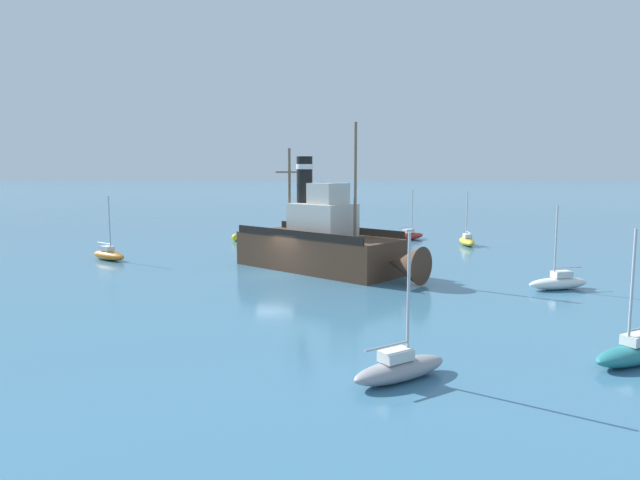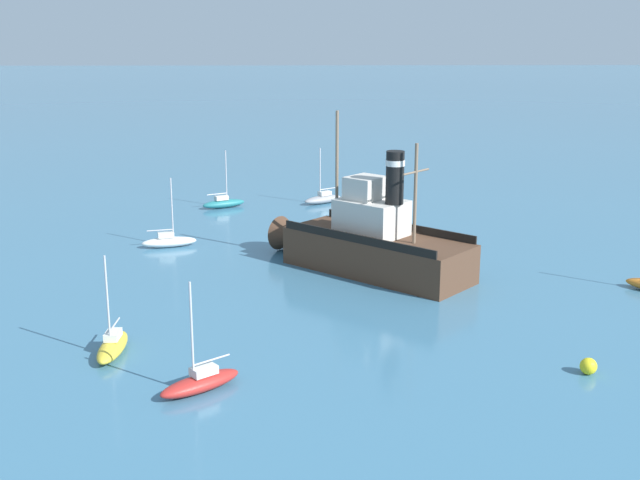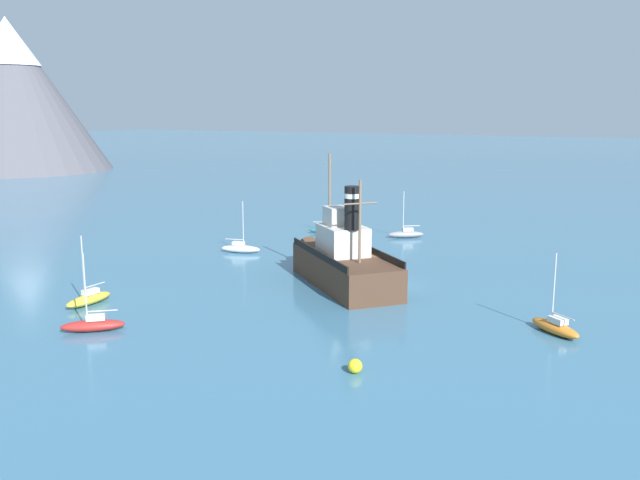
{
  "view_description": "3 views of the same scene",
  "coord_description": "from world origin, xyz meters",
  "px_view_note": "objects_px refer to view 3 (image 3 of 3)",
  "views": [
    {
      "loc": [
        37.33,
        3.06,
        6.94
      ],
      "look_at": [
        0.89,
        2.99,
        2.39
      ],
      "focal_mm": 32.0,
      "sensor_mm": 36.0,
      "label": 1
    },
    {
      "loc": [
        -49.66,
        7.43,
        14.78
      ],
      "look_at": [
        -0.81,
        6.37,
        1.93
      ],
      "focal_mm": 45.0,
      "sensor_mm": 36.0,
      "label": 2
    },
    {
      "loc": [
        -47.0,
        -18.77,
        13.32
      ],
      "look_at": [
        0.39,
        6.04,
        2.94
      ],
      "focal_mm": 38.0,
      "sensor_mm": 36.0,
      "label": 3
    }
  ],
  "objects_px": {
    "old_tugboat": "(342,261)",
    "sailboat_red": "(93,324)",
    "sailboat_orange": "(555,327)",
    "sailboat_white": "(240,248)",
    "sailboat_grey": "(406,234)",
    "sailboat_teal": "(327,229)",
    "sailboat_yellow": "(89,298)",
    "mooring_buoy": "(355,366)"
  },
  "relations": [
    {
      "from": "old_tugboat",
      "to": "sailboat_red",
      "type": "relative_size",
      "value": 2.65
    },
    {
      "from": "sailboat_red",
      "to": "sailboat_orange",
      "type": "bearing_deg",
      "value": -63.25
    },
    {
      "from": "old_tugboat",
      "to": "sailboat_orange",
      "type": "height_order",
      "value": "old_tugboat"
    },
    {
      "from": "sailboat_red",
      "to": "sailboat_white",
      "type": "bearing_deg",
      "value": 12.24
    },
    {
      "from": "old_tugboat",
      "to": "sailboat_grey",
      "type": "distance_m",
      "value": 20.62
    },
    {
      "from": "sailboat_teal",
      "to": "sailboat_red",
      "type": "xyz_separation_m",
      "value": [
        -36.06,
        -2.44,
        0.0
      ]
    },
    {
      "from": "sailboat_grey",
      "to": "sailboat_red",
      "type": "relative_size",
      "value": 1.0
    },
    {
      "from": "sailboat_yellow",
      "to": "sailboat_red",
      "type": "distance_m",
      "value": 6.17
    },
    {
      "from": "sailboat_white",
      "to": "sailboat_red",
      "type": "xyz_separation_m",
      "value": [
        -23.3,
        -5.06,
        0.0
      ]
    },
    {
      "from": "sailboat_grey",
      "to": "sailboat_yellow",
      "type": "height_order",
      "value": "same"
    },
    {
      "from": "sailboat_yellow",
      "to": "sailboat_orange",
      "type": "bearing_deg",
      "value": -73.96
    },
    {
      "from": "old_tugboat",
      "to": "sailboat_yellow",
      "type": "relative_size",
      "value": 2.65
    },
    {
      "from": "sailboat_yellow",
      "to": "sailboat_red",
      "type": "bearing_deg",
      "value": -131.55
    },
    {
      "from": "sailboat_white",
      "to": "sailboat_orange",
      "type": "height_order",
      "value": "same"
    },
    {
      "from": "mooring_buoy",
      "to": "sailboat_grey",
      "type": "bearing_deg",
      "value": 16.61
    },
    {
      "from": "sailboat_yellow",
      "to": "sailboat_red",
      "type": "relative_size",
      "value": 1.0
    },
    {
      "from": "old_tugboat",
      "to": "sailboat_orange",
      "type": "distance_m",
      "value": 17.19
    },
    {
      "from": "old_tugboat",
      "to": "sailboat_yellow",
      "type": "xyz_separation_m",
      "value": [
        -13.12,
        13.15,
        -1.4
      ]
    },
    {
      "from": "sailboat_yellow",
      "to": "old_tugboat",
      "type": "bearing_deg",
      "value": -45.05
    },
    {
      "from": "sailboat_grey",
      "to": "mooring_buoy",
      "type": "distance_m",
      "value": 37.89
    },
    {
      "from": "sailboat_teal",
      "to": "sailboat_orange",
      "type": "xyz_separation_m",
      "value": [
        -23.45,
        -27.48,
        0.0
      ]
    },
    {
      "from": "old_tugboat",
      "to": "sailboat_white",
      "type": "relative_size",
      "value": 2.65
    },
    {
      "from": "mooring_buoy",
      "to": "sailboat_orange",
      "type": "bearing_deg",
      "value": -35.65
    },
    {
      "from": "sailboat_teal",
      "to": "mooring_buoy",
      "type": "relative_size",
      "value": 6.49
    },
    {
      "from": "sailboat_teal",
      "to": "mooring_buoy",
      "type": "xyz_separation_m",
      "value": [
        -34.72,
        -19.39,
        -0.05
      ]
    },
    {
      "from": "sailboat_white",
      "to": "sailboat_grey",
      "type": "bearing_deg",
      "value": -37.92
    },
    {
      "from": "sailboat_teal",
      "to": "mooring_buoy",
      "type": "distance_m",
      "value": 39.77
    },
    {
      "from": "sailboat_orange",
      "to": "sailboat_red",
      "type": "relative_size",
      "value": 1.0
    },
    {
      "from": "sailboat_white",
      "to": "sailboat_yellow",
      "type": "bearing_deg",
      "value": -178.7
    },
    {
      "from": "old_tugboat",
      "to": "sailboat_teal",
      "type": "height_order",
      "value": "old_tugboat"
    },
    {
      "from": "sailboat_orange",
      "to": "sailboat_red",
      "type": "bearing_deg",
      "value": 116.75
    },
    {
      "from": "sailboat_teal",
      "to": "sailboat_orange",
      "type": "distance_m",
      "value": 36.12
    },
    {
      "from": "sailboat_red",
      "to": "sailboat_grey",
      "type": "bearing_deg",
      "value": -9.23
    },
    {
      "from": "sailboat_teal",
      "to": "sailboat_grey",
      "type": "relative_size",
      "value": 1.0
    },
    {
      "from": "mooring_buoy",
      "to": "old_tugboat",
      "type": "bearing_deg",
      "value": 27.95
    },
    {
      "from": "old_tugboat",
      "to": "sailboat_red",
      "type": "bearing_deg",
      "value": 153.65
    },
    {
      "from": "sailboat_teal",
      "to": "sailboat_orange",
      "type": "relative_size",
      "value": 1.0
    },
    {
      "from": "sailboat_orange",
      "to": "sailboat_grey",
      "type": "xyz_separation_m",
      "value": [
        25.03,
        18.92,
        0.0
      ]
    },
    {
      "from": "sailboat_grey",
      "to": "sailboat_red",
      "type": "bearing_deg",
      "value": 170.77
    },
    {
      "from": "sailboat_white",
      "to": "sailboat_yellow",
      "type": "distance_m",
      "value": 19.22
    },
    {
      "from": "sailboat_white",
      "to": "sailboat_grey",
      "type": "height_order",
      "value": "same"
    },
    {
      "from": "sailboat_orange",
      "to": "sailboat_red",
      "type": "distance_m",
      "value": 28.03
    }
  ]
}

